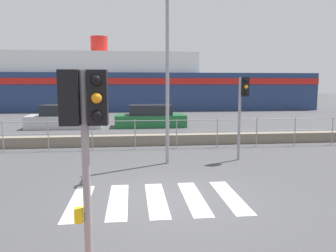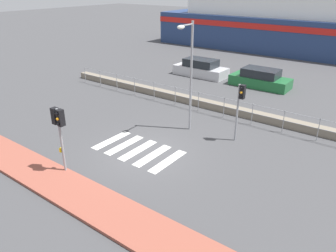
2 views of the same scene
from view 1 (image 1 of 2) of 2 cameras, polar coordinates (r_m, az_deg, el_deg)
The scene contains 10 objects.
ground_plane at distance 8.03m, azimuth 1.26°, elevation -12.54°, with size 160.00×160.00×0.00m, color #424244.
crosswalk at distance 7.98m, azimuth -2.04°, elevation -12.63°, with size 4.05×2.40×0.01m.
seawall at distance 14.78m, azimuth -2.34°, elevation -2.40°, with size 25.53×0.55×0.46m.
harbor_fence at distance 13.82m, azimuth -2.10°, elevation -0.59°, with size 23.02×0.04×1.26m.
traffic_light_near at distance 4.21m, azimuth -14.36°, elevation 0.81°, with size 0.58×0.41×2.90m.
traffic_light_far at distance 11.91m, azimuth 12.90°, elevation 4.51°, with size 0.34×0.32×2.97m.
streetlamp at distance 10.88m, azimuth 0.04°, elevation 11.86°, with size 0.32×1.26×5.72m.
ferry_boat at distance 36.28m, azimuth -6.17°, elevation 6.98°, with size 36.40×8.34×7.72m.
parked_car_silver at distance 21.40m, azimuth -17.46°, elevation 1.34°, with size 4.55×1.88×1.44m.
parked_car_green at distance 21.03m, azimuth -3.07°, elevation 1.52°, with size 4.47×1.89×1.40m.
Camera 1 is at (-1.00, -7.48, 2.73)m, focal length 35.00 mm.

